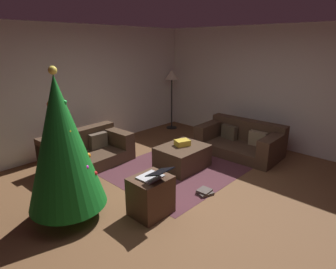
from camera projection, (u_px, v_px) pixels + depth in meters
name	position (u px, v px, depth m)	size (l,w,h in m)	color
ground_plane	(187.00, 200.00, 4.16)	(6.40, 6.40, 0.00)	brown
rear_partition	(73.00, 90.00, 5.81)	(6.40, 0.12, 2.60)	silver
corner_partition	(283.00, 89.00, 5.92)	(0.12, 6.40, 2.60)	silver
couch_left	(86.00, 151.00, 5.32)	(1.62, 0.96, 0.64)	#473323
couch_right	(241.00, 141.00, 5.88)	(1.01, 1.68, 0.66)	#473323
ottoman	(182.00, 157.00, 5.19)	(0.89, 0.71, 0.42)	#473323
gift_box	(182.00, 143.00, 5.16)	(0.26, 0.20, 0.11)	gold
tv_remote	(185.00, 142.00, 5.31)	(0.05, 0.16, 0.02)	black
christmas_tree	(62.00, 144.00, 3.43)	(0.98, 0.98, 1.98)	brown
side_table	(151.00, 196.00, 3.75)	(0.52, 0.44, 0.54)	#4C3323
laptop	(154.00, 175.00, 3.61)	(0.33, 0.44, 0.19)	silver
book_stack	(205.00, 192.00, 4.31)	(0.27, 0.24, 0.07)	#4C423D
corner_lamp	(172.00, 79.00, 7.27)	(0.36, 0.36, 1.57)	black
area_rug	(182.00, 167.00, 5.25)	(2.60, 2.00, 0.01)	#4D282E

